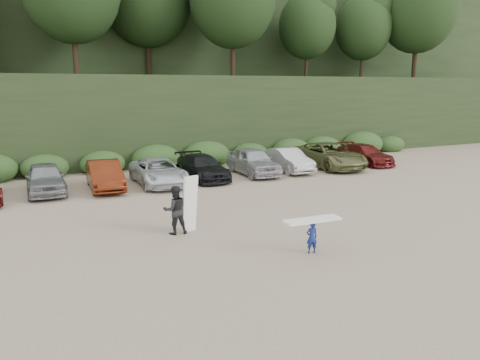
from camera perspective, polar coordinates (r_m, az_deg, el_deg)
ground at (r=17.24m, az=-0.46°, el=-6.47°), size 120.00×120.00×0.00m
hillside_backdrop at (r=51.58m, az=-18.80°, el=17.41°), size 90.00×41.50×28.00m
parked_cars at (r=26.01m, az=-10.94°, el=1.12°), size 33.88×6.05×1.64m
child_surfer at (r=15.20m, az=8.77°, el=-6.01°), size 1.92×0.60×1.14m
adult_surfer at (r=17.09m, az=-7.76°, el=-3.56°), size 1.34×0.72×2.11m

